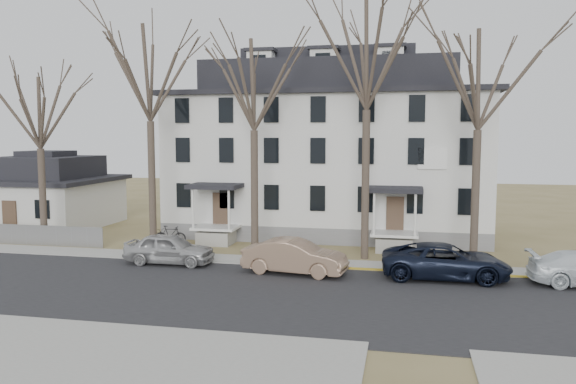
% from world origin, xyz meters
% --- Properties ---
extents(ground, '(120.00, 120.00, 0.00)m').
position_xyz_m(ground, '(0.00, 0.00, 0.00)').
color(ground, olive).
rests_on(ground, ground).
extents(main_road, '(120.00, 10.00, 0.04)m').
position_xyz_m(main_road, '(0.00, 2.00, 0.00)').
color(main_road, '#27272A').
rests_on(main_road, ground).
extents(far_sidewalk, '(120.00, 2.00, 0.08)m').
position_xyz_m(far_sidewalk, '(0.00, 8.00, 0.00)').
color(far_sidewalk, '#A09F97').
rests_on(far_sidewalk, ground).
extents(near_sidewalk_left, '(20.00, 5.00, 0.08)m').
position_xyz_m(near_sidewalk_left, '(-8.00, -5.00, 0.00)').
color(near_sidewalk_left, '#A09F97').
rests_on(near_sidewalk_left, ground).
extents(yellow_curb, '(14.00, 0.25, 0.06)m').
position_xyz_m(yellow_curb, '(5.00, 7.10, 0.00)').
color(yellow_curb, gold).
rests_on(yellow_curb, ground).
extents(boarding_house, '(20.80, 12.36, 12.05)m').
position_xyz_m(boarding_house, '(-2.00, 17.95, 5.38)').
color(boarding_house, slate).
rests_on(boarding_house, ground).
extents(small_house, '(8.70, 8.70, 5.00)m').
position_xyz_m(small_house, '(-22.00, 16.00, 2.25)').
color(small_house, silver).
rests_on(small_house, ground).
extents(tree_far_left, '(8.40, 8.40, 13.72)m').
position_xyz_m(tree_far_left, '(-11.00, 9.80, 10.34)').
color(tree_far_left, '#473B31').
rests_on(tree_far_left, ground).
extents(tree_mid_left, '(7.80, 7.80, 12.74)m').
position_xyz_m(tree_mid_left, '(-5.00, 9.80, 9.60)').
color(tree_mid_left, '#473B31').
rests_on(tree_mid_left, ground).
extents(tree_center, '(9.00, 9.00, 14.70)m').
position_xyz_m(tree_center, '(1.00, 9.80, 11.08)').
color(tree_center, '#473B31').
rests_on(tree_center, ground).
extents(tree_mid_right, '(7.80, 7.80, 12.74)m').
position_xyz_m(tree_mid_right, '(6.50, 9.80, 9.60)').
color(tree_mid_right, '#473B31').
rests_on(tree_mid_right, ground).
extents(tree_bungalow, '(6.60, 6.60, 10.78)m').
position_xyz_m(tree_bungalow, '(-18.00, 9.80, 8.12)').
color(tree_bungalow, '#473B31').
rests_on(tree_bungalow, ground).
extents(car_silver, '(4.53, 1.84, 1.54)m').
position_xyz_m(car_silver, '(-8.54, 6.44, 0.77)').
color(car_silver, '#B7B7B7').
rests_on(car_silver, ground).
extents(car_tan, '(5.05, 2.33, 1.60)m').
position_xyz_m(car_tan, '(-1.97, 5.76, 0.80)').
color(car_tan, '#8E7059').
rests_on(car_tan, ground).
extents(car_navy, '(5.71, 2.67, 1.58)m').
position_xyz_m(car_navy, '(4.89, 6.24, 0.79)').
color(car_navy, black).
rests_on(car_navy, ground).
extents(bicycle_left, '(1.58, 1.19, 0.80)m').
position_xyz_m(bicycle_left, '(-11.81, 12.01, 0.40)').
color(bicycle_left, black).
rests_on(bicycle_left, ground).
extents(bicycle_right, '(1.92, 0.80, 1.12)m').
position_xyz_m(bicycle_right, '(-10.56, 11.19, 0.56)').
color(bicycle_right, black).
rests_on(bicycle_right, ground).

